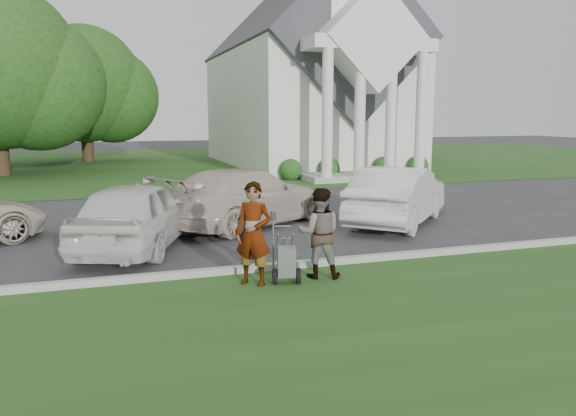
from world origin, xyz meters
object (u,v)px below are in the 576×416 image
church (306,68)px  car_b (136,215)px  car_c (246,197)px  person_left (253,234)px  tree_back (84,90)px  striping_cart (286,263)px  car_d (398,195)px  parking_meter_near (273,236)px  person_right (319,234)px

church → car_b: church is taller
car_c → person_left: bearing=133.9°
tree_back → striping_cart: bearing=-82.5°
striping_cart → person_left: (-0.58, 0.14, 0.54)m
church → person_left: church is taller
car_c → car_d: size_ratio=1.12×
church → car_d: bearing=-102.4°
car_d → tree_back: bearing=-27.1°
striping_cart → car_b: size_ratio=0.23×
person_left → parking_meter_near: person_left is taller
striping_cart → parking_meter_near: bearing=124.4°
church → person_left: size_ratio=12.75×
striping_cart → church: bearing=82.3°
person_left → car_d: (5.43, 4.41, -0.13)m
tree_back → person_left: 30.67m
person_right → parking_meter_near: size_ratio=1.30×
church → car_d: size_ratio=4.85×
church → striping_cart: size_ratio=22.53×
tree_back → striping_cart: (4.01, -30.38, -4.32)m
person_left → car_d: size_ratio=0.38×
person_left → person_right: bearing=40.6°
church → striping_cart: (-9.00, -23.50, -5.54)m
car_b → car_c: 3.68m
striping_cart → car_d: car_d is taller
parking_meter_near → person_left: bearing=-153.0°
striping_cart → parking_meter_near: (-0.14, 0.36, 0.43)m
car_b → car_c: size_ratio=0.85×
striping_cart → car_c: bearing=96.6°
church → car_c: 20.31m
person_right → car_b: (-3.16, 3.54, -0.05)m
tree_back → person_left: tree_back is taller
church → parking_meter_near: size_ratio=18.23×
tree_back → person_right: size_ratio=5.59×
person_left → car_c: size_ratio=0.34×
person_right → car_d: 6.00m
person_right → car_b: person_right is taller
church → person_left: bearing=-112.3°
church → car_c: size_ratio=4.34×
tree_back → car_b: tree_back is taller
tree_back → person_left: (3.43, -30.24, -3.78)m
tree_back → car_c: 25.42m
church → car_b: size_ratio=5.07×
striping_cart → person_left: size_ratio=0.57×
car_b → car_c: (3.10, 1.98, -0.00)m
church → car_d: church is taller
person_left → car_b: bearing=155.7°
parking_meter_near → car_d: (4.99, 4.18, -0.01)m
striping_cart → car_c: 5.76m
striping_cart → car_c: size_ratio=0.19×
person_left → church: bearing=106.0°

